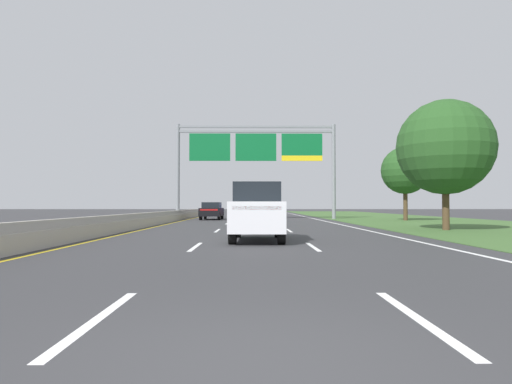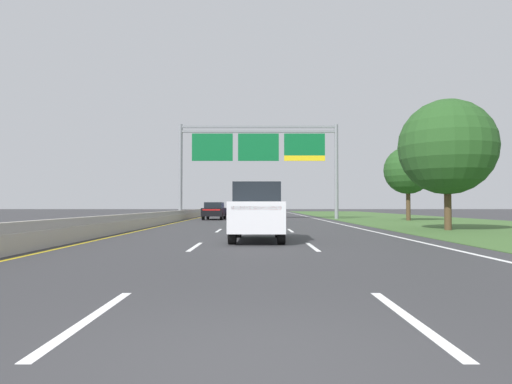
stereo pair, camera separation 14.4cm
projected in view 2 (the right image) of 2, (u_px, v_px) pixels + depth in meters
The scene contains 11 objects.
ground_plane at pixel (253, 220), 38.70m from camera, with size 220.00×220.00×0.00m, color #333335.
lane_striping at pixel (253, 221), 38.24m from camera, with size 11.96×106.00×0.01m.
grass_verge_right at pixel (415, 220), 38.77m from camera, with size 14.00×110.00×0.02m, color #3D602D.
median_barrier_concrete at pixel (176, 216), 38.68m from camera, with size 0.60×110.00×0.85m.
overhead_sign_gantry at pixel (256, 151), 42.46m from camera, with size 15.06×0.42×8.94m.
pickup_truck_navy at pixel (251, 207), 55.87m from camera, with size 2.05×5.42×2.20m.
car_red_centre_lane_sedan at pixel (254, 210), 45.22m from camera, with size 1.94×4.45×1.57m.
car_white_centre_lane_suv at pixel (255, 211), 16.70m from camera, with size 2.00×4.74×2.11m.
car_black_left_lane_sedan at pixel (212, 211), 41.05m from camera, with size 1.94×4.45×1.57m.
roadside_tree_near at pixel (445, 147), 23.57m from camera, with size 4.97×4.97×6.83m.
roadside_tree_mid at pixel (406, 171), 38.26m from camera, with size 4.02×4.02×6.27m.
Camera 2 is at (0.07, -3.76, 1.31)m, focal length 31.68 mm.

